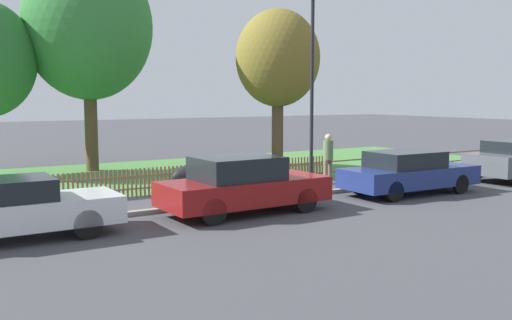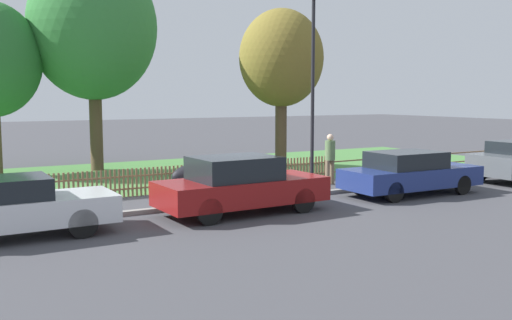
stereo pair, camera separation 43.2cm
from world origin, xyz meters
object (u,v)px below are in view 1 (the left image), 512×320
at_px(parked_car_black_saloon, 243,185).
at_px(covered_motorcycle, 202,175).
at_px(pedestrian_near_fence, 328,156).
at_px(street_lamp, 314,70).
at_px(parked_car_silver_hatchback, 8,209).
at_px(parked_car_navy_estate, 408,172).
at_px(tree_behind_motorcycle, 88,27).
at_px(tree_mid_park, 278,59).

relative_size(parked_car_black_saloon, covered_motorcycle, 2.17).
height_order(pedestrian_near_fence, street_lamp, street_lamp).
xyz_separation_m(covered_motorcycle, street_lamp, (3.23, -1.32, 3.20)).
distance_m(parked_car_silver_hatchback, parked_car_navy_estate, 11.45).
bearing_deg(covered_motorcycle, parked_car_navy_estate, -34.26).
relative_size(parked_car_silver_hatchback, pedestrian_near_fence, 2.58).
relative_size(parked_car_navy_estate, street_lamp, 0.73).
relative_size(tree_behind_motorcycle, street_lamp, 1.41).
distance_m(parked_car_silver_hatchback, pedestrian_near_fence, 10.92).
distance_m(parked_car_silver_hatchback, tree_behind_motorcycle, 12.47).
height_order(parked_car_navy_estate, street_lamp, street_lamp).
bearing_deg(tree_behind_motorcycle, parked_car_navy_estate, -57.29).
relative_size(parked_car_navy_estate, covered_motorcycle, 2.20).
height_order(parked_car_black_saloon, street_lamp, street_lamp).
bearing_deg(tree_behind_motorcycle, pedestrian_near_fence, -52.41).
distance_m(parked_car_black_saloon, street_lamp, 5.01).
distance_m(parked_car_navy_estate, street_lamp, 4.31).
bearing_deg(street_lamp, tree_behind_motorcycle, 117.17).
distance_m(parked_car_black_saloon, parked_car_navy_estate, 5.86).
height_order(covered_motorcycle, street_lamp, street_lamp).
relative_size(parked_car_navy_estate, pedestrian_near_fence, 2.59).
relative_size(covered_motorcycle, tree_mid_park, 0.32).
xyz_separation_m(covered_motorcycle, tree_mid_park, (4.85, 3.15, 3.83)).
bearing_deg(pedestrian_near_fence, parked_car_navy_estate, -88.16).
bearing_deg(parked_car_navy_estate, tree_mid_park, 97.37).
bearing_deg(tree_mid_park, covered_motorcycle, -146.98).
xyz_separation_m(parked_car_navy_estate, pedestrian_near_fence, (-0.86, 2.89, 0.30)).
height_order(covered_motorcycle, tree_behind_motorcycle, tree_behind_motorcycle).
distance_m(parked_car_navy_estate, tree_mid_park, 7.37).
height_order(parked_car_navy_estate, covered_motorcycle, parked_car_navy_estate).
xyz_separation_m(parked_car_silver_hatchback, parked_car_black_saloon, (5.58, -0.11, 0.07)).
xyz_separation_m(parked_car_navy_estate, tree_mid_park, (-0.69, 6.29, 3.77)).
distance_m(parked_car_silver_hatchback, covered_motorcycle, 6.59).
bearing_deg(parked_car_navy_estate, covered_motorcycle, 151.50).
relative_size(tree_behind_motorcycle, tree_mid_park, 1.36).
bearing_deg(tree_behind_motorcycle, covered_motorcycle, -80.22).
bearing_deg(street_lamp, parked_car_black_saloon, -154.27).
xyz_separation_m(tree_behind_motorcycle, tree_mid_park, (6.14, -4.34, -1.29)).
relative_size(parked_car_silver_hatchback, street_lamp, 0.73).
xyz_separation_m(tree_behind_motorcycle, pedestrian_near_fence, (5.97, -7.75, -4.77)).
height_order(parked_car_black_saloon, tree_behind_motorcycle, tree_behind_motorcycle).
bearing_deg(street_lamp, covered_motorcycle, 157.80).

